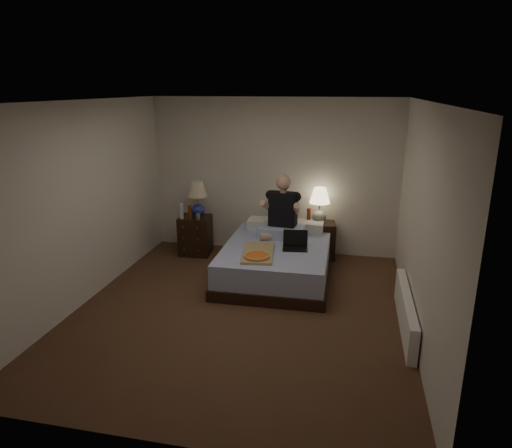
% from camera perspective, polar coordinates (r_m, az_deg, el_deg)
% --- Properties ---
extents(floor, '(4.00, 4.50, 0.00)m').
position_cam_1_polar(floor, '(5.72, -1.91, -10.75)').
color(floor, brown).
rests_on(floor, ground).
extents(ceiling, '(4.00, 4.50, 0.00)m').
position_cam_1_polar(ceiling, '(5.08, -2.19, 15.12)').
color(ceiling, white).
rests_on(ceiling, ground).
extents(wall_back, '(4.00, 0.00, 2.50)m').
position_cam_1_polar(wall_back, '(7.41, 2.18, 5.92)').
color(wall_back, white).
rests_on(wall_back, ground).
extents(wall_front, '(4.00, 0.00, 2.50)m').
position_cam_1_polar(wall_front, '(3.26, -11.75, -8.97)').
color(wall_front, white).
rests_on(wall_front, ground).
extents(wall_left, '(0.00, 4.50, 2.50)m').
position_cam_1_polar(wall_left, '(6.06, -20.75, 2.35)').
color(wall_left, white).
rests_on(wall_left, ground).
extents(wall_right, '(0.00, 4.50, 2.50)m').
position_cam_1_polar(wall_right, '(5.17, 20.00, 0.09)').
color(wall_right, white).
rests_on(wall_right, ground).
extents(bed, '(1.48, 1.96, 0.49)m').
position_cam_1_polar(bed, '(6.59, 2.58, -4.63)').
color(bed, '#5D6DBA').
rests_on(bed, floor).
extents(nightstand_left, '(0.51, 0.47, 0.63)m').
position_cam_1_polar(nightstand_left, '(7.52, -7.57, -1.40)').
color(nightstand_left, black).
rests_on(nightstand_left, floor).
extents(nightstand_right, '(0.50, 0.46, 0.59)m').
position_cam_1_polar(nightstand_right, '(7.37, 8.02, -1.99)').
color(nightstand_right, black).
rests_on(nightstand_right, floor).
extents(lamp_left, '(0.37, 0.37, 0.56)m').
position_cam_1_polar(lamp_left, '(7.43, -7.30, 3.16)').
color(lamp_left, navy).
rests_on(lamp_left, nightstand_left).
extents(lamp_right, '(0.39, 0.39, 0.56)m').
position_cam_1_polar(lamp_right, '(7.21, 7.94, 2.34)').
color(lamp_right, gray).
rests_on(lamp_right, nightstand_right).
extents(water_bottle, '(0.07, 0.07, 0.25)m').
position_cam_1_polar(water_bottle, '(7.32, -9.31, 1.62)').
color(water_bottle, silver).
rests_on(water_bottle, nightstand_left).
extents(soda_can, '(0.07, 0.07, 0.10)m').
position_cam_1_polar(soda_can, '(7.26, -7.27, 0.95)').
color(soda_can, '#AEAEA9').
rests_on(soda_can, nightstand_left).
extents(beer_bottle_left, '(0.06, 0.06, 0.23)m').
position_cam_1_polar(beer_bottle_left, '(7.26, -8.27, 1.45)').
color(beer_bottle_left, '#522A0B').
rests_on(beer_bottle_left, nightstand_left).
extents(beer_bottle_right, '(0.06, 0.06, 0.23)m').
position_cam_1_polar(beer_bottle_right, '(7.23, 6.61, 1.07)').
color(beer_bottle_right, '#63270E').
rests_on(beer_bottle_right, nightstand_right).
extents(person, '(0.71, 0.59, 0.93)m').
position_cam_1_polar(person, '(6.72, 3.29, 2.16)').
color(person, black).
rests_on(person, bed).
extents(laptop, '(0.37, 0.32, 0.24)m').
position_cam_1_polar(laptop, '(6.32, 4.93, -2.13)').
color(laptop, black).
rests_on(laptop, bed).
extents(pizza_box, '(0.50, 0.81, 0.08)m').
position_cam_1_polar(pizza_box, '(5.94, 0.13, -4.12)').
color(pizza_box, tan).
rests_on(pizza_box, bed).
extents(radiator, '(0.10, 1.60, 0.40)m').
position_cam_1_polar(radiator, '(5.54, 18.18, -10.35)').
color(radiator, white).
rests_on(radiator, floor).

